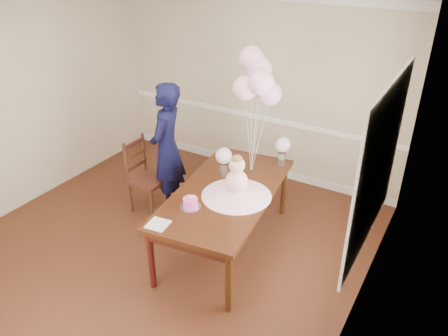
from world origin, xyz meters
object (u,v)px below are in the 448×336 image
(birthday_cake, at_px, (190,202))
(woman, at_px, (167,148))
(dining_table_top, at_px, (225,192))
(dining_chair_seat, at_px, (148,180))

(birthday_cake, relative_size, woman, 0.09)
(dining_table_top, distance_m, birthday_cake, 0.51)
(birthday_cake, height_order, dining_chair_seat, birthday_cake)
(dining_table_top, relative_size, birthday_cake, 13.33)
(dining_chair_seat, height_order, woman, woman)
(dining_table_top, bearing_deg, birthday_cake, -113.96)
(dining_table_top, relative_size, dining_chair_seat, 4.70)
(dining_table_top, bearing_deg, woman, 153.98)
(dining_table_top, height_order, birthday_cake, birthday_cake)
(dining_chair_seat, xyz_separation_m, woman, (0.18, 0.21, 0.43))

